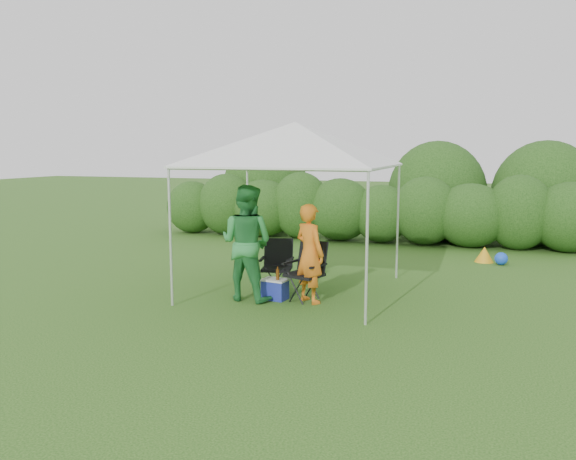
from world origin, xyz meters
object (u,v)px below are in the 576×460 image
(man, at_px, (310,253))
(cooler, at_px, (275,289))
(canopy, at_px, (295,144))
(chair_right, at_px, (308,267))
(chair_left, at_px, (277,262))
(woman, at_px, (247,243))

(man, xyz_separation_m, cooler, (-0.57, -0.02, -0.61))
(canopy, relative_size, chair_right, 3.31)
(chair_right, bearing_deg, man, -44.79)
(canopy, distance_m, chair_left, 1.99)
(chair_left, xyz_separation_m, man, (0.74, -0.56, 0.28))
(man, height_order, woman, woman)
(woman, bearing_deg, canopy, -118.20)
(man, bearing_deg, woman, 41.12)
(canopy, xyz_separation_m, chair_left, (-0.29, -0.07, -1.97))
(canopy, bearing_deg, woman, -125.37)
(cooler, bearing_deg, chair_left, 114.41)
(canopy, xyz_separation_m, man, (0.44, -0.63, -1.69))
(chair_right, height_order, man, man)
(canopy, relative_size, chair_left, 3.54)
(man, bearing_deg, chair_left, -4.85)
(chair_right, relative_size, man, 0.60)
(chair_right, bearing_deg, chair_left, 167.43)
(chair_right, distance_m, man, 0.30)
(canopy, relative_size, man, 1.99)
(chair_left, relative_size, cooler, 2.02)
(chair_right, xyz_separation_m, man, (0.08, -0.16, 0.25))
(woman, bearing_deg, chair_right, -154.16)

